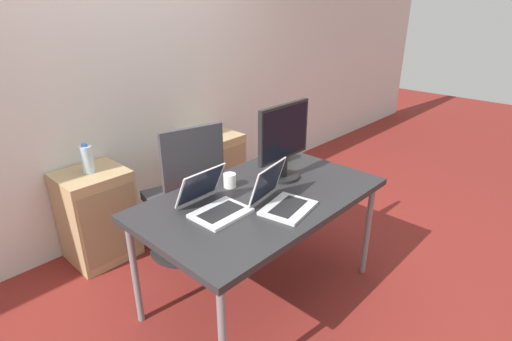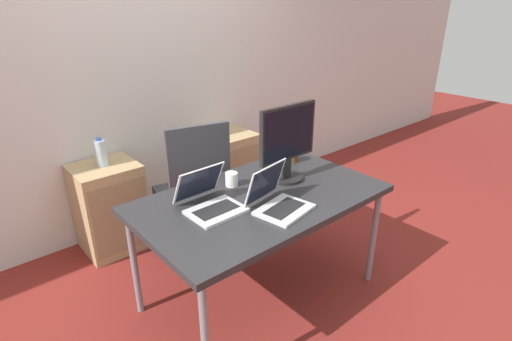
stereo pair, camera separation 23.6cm
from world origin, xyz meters
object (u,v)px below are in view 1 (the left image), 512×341
Objects in this scene: laptop_right at (281,199)px; office_chair at (186,207)px; cabinet_right at (214,171)px; cabinet_left at (97,215)px; laptop_left at (214,203)px; monitor at (284,141)px; coffee_cup_white at (230,180)px; coffee_cup_brown at (284,153)px; water_bottle at (87,159)px.

office_chair is at bearing 89.91° from laptop_right.
cabinet_right is 1.99× the size of laptop_right.
laptop_left reaches higher than cabinet_left.
cabinet_right is at bearing 49.55° from laptop_left.
cabinet_right is 1.55m from laptop_left.
laptop_right is at bearing -141.64° from monitor.
office_chair is at bearing -43.51° from cabinet_left.
cabinet_left is 1.41× the size of monitor.
office_chair is 3.14× the size of laptop_left.
coffee_cup_white is at bearing -125.45° from cabinet_right.
coffee_cup_white is 0.83× the size of coffee_cup_brown.
cabinet_right is at bearing 0.00° from cabinet_left.
monitor is (-0.35, -1.12, 0.65)m from cabinet_right.
monitor is at bearing -54.70° from cabinet_left.
cabinet_left is 1.46m from coffee_cup_brown.
water_bottle is 1.45m from laptop_right.
laptop_right is (0.48, -1.37, 0.44)m from cabinet_left.
coffee_cup_brown is (0.56, 0.44, 0.00)m from laptop_right.
coffee_cup_brown is at bearing 13.15° from laptop_left.
laptop_left is (-0.96, -1.13, 0.44)m from cabinet_right.
laptop_right is at bearing -90.09° from office_chair.
monitor is 5.61× the size of coffee_cup_white.
laptop_right is 0.71m from coffee_cup_brown.
monitor reaches higher than coffee_cup_white.
monitor is (0.61, 0.01, 0.21)m from laptop_left.
monitor is at bearing 0.94° from laptop_left.
office_chair is 0.66m from cabinet_left.
cabinet_left is 1.23m from laptop_left.
office_chair is 1.00m from laptop_right.
office_chair is 1.53× the size of cabinet_right.
water_bottle is 0.44× the size of monitor.
coffee_cup_white is (-0.69, -0.96, 0.44)m from cabinet_right.
cabinet_left is 1.52m from monitor.
laptop_left is 0.64m from monitor.
laptop_right reaches higher than coffee_cup_brown.
monitor reaches higher than cabinet_right.
coffee_cup_white is at bearing -176.44° from coffee_cup_brown.
cabinet_right is 1.23m from water_bottle.
cabinet_right is 3.23× the size of water_bottle.
laptop_right is 0.71× the size of monitor.
laptop_right is at bearing -39.38° from laptop_left.
cabinet_right is (1.14, 0.00, 0.00)m from cabinet_left.
laptop_left is (0.18, -1.13, -0.01)m from water_bottle.
coffee_cup_brown is (0.56, -0.48, 0.40)m from office_chair.
laptop_left reaches higher than coffee_cup_white.
office_chair is at bearing -43.65° from water_bottle.
office_chair is at bearing 115.30° from monitor.
cabinet_left is at bearing 136.49° from office_chair.
monitor reaches higher than laptop_right.
water_bottle reaches higher than cabinet_right.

